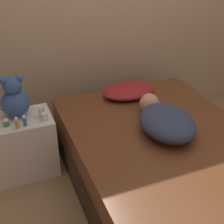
{
  "coord_description": "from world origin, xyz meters",
  "views": [
    {
      "loc": [
        -1.14,
        -1.69,
        1.91
      ],
      "look_at": [
        -0.36,
        0.25,
        0.69
      ],
      "focal_mm": 50.0,
      "sensor_mm": 36.0,
      "label": 1
    }
  ],
  "objects_px": {
    "person_lying": "(165,120)",
    "bottle_amber": "(17,123)",
    "bottle_blue": "(25,121)",
    "pillow": "(129,91)",
    "bottle_white": "(45,117)",
    "bottle_green": "(6,123)",
    "teddy_bear": "(15,99)",
    "bottle_clear": "(41,112)"
  },
  "relations": [
    {
      "from": "bottle_amber",
      "to": "bottle_white",
      "type": "xyz_separation_m",
      "value": [
        0.22,
        0.03,
        -0.01
      ]
    },
    {
      "from": "teddy_bear",
      "to": "bottle_blue",
      "type": "relative_size",
      "value": 3.98
    },
    {
      "from": "bottle_clear",
      "to": "bottle_white",
      "type": "height_order",
      "value": "bottle_clear"
    },
    {
      "from": "person_lying",
      "to": "teddy_bear",
      "type": "bearing_deg",
      "value": 154.61
    },
    {
      "from": "teddy_bear",
      "to": "pillow",
      "type": "bearing_deg",
      "value": 2.55
    },
    {
      "from": "bottle_blue",
      "to": "bottle_white",
      "type": "distance_m",
      "value": 0.16
    },
    {
      "from": "bottle_blue",
      "to": "bottle_white",
      "type": "xyz_separation_m",
      "value": [
        0.16,
        0.01,
        -0.01
      ]
    },
    {
      "from": "teddy_bear",
      "to": "bottle_green",
      "type": "height_order",
      "value": "teddy_bear"
    },
    {
      "from": "bottle_blue",
      "to": "bottle_clear",
      "type": "xyz_separation_m",
      "value": [
        0.15,
        0.08,
        0.01
      ]
    },
    {
      "from": "bottle_green",
      "to": "bottle_white",
      "type": "relative_size",
      "value": 0.83
    },
    {
      "from": "bottle_green",
      "to": "bottle_amber",
      "type": "distance_m",
      "value": 0.1
    },
    {
      "from": "bottle_amber",
      "to": "bottle_blue",
      "type": "height_order",
      "value": "bottle_amber"
    },
    {
      "from": "person_lying",
      "to": "bottle_clear",
      "type": "bearing_deg",
      "value": 154.55
    },
    {
      "from": "bottle_green",
      "to": "bottle_clear",
      "type": "height_order",
      "value": "bottle_clear"
    },
    {
      "from": "bottle_blue",
      "to": "pillow",
      "type": "bearing_deg",
      "value": 12.8
    },
    {
      "from": "person_lying",
      "to": "pillow",
      "type": "bearing_deg",
      "value": 95.39
    },
    {
      "from": "bottle_amber",
      "to": "bottle_green",
      "type": "bearing_deg",
      "value": 138.65
    },
    {
      "from": "person_lying",
      "to": "bottle_green",
      "type": "height_order",
      "value": "person_lying"
    },
    {
      "from": "teddy_bear",
      "to": "bottle_amber",
      "type": "relative_size",
      "value": 3.78
    },
    {
      "from": "teddy_bear",
      "to": "bottle_white",
      "type": "relative_size",
      "value": 5.24
    },
    {
      "from": "person_lying",
      "to": "bottle_amber",
      "type": "relative_size",
      "value": 7.51
    },
    {
      "from": "person_lying",
      "to": "bottle_green",
      "type": "distance_m",
      "value": 1.27
    },
    {
      "from": "person_lying",
      "to": "bottle_amber",
      "type": "distance_m",
      "value": 1.17
    },
    {
      "from": "bottle_amber",
      "to": "bottle_clear",
      "type": "distance_m",
      "value": 0.23
    },
    {
      "from": "bottle_blue",
      "to": "person_lying",
      "type": "bearing_deg",
      "value": -22.67
    },
    {
      "from": "pillow",
      "to": "person_lying",
      "type": "xyz_separation_m",
      "value": [
        0.01,
        -0.67,
        0.04
      ]
    },
    {
      "from": "pillow",
      "to": "bottle_blue",
      "type": "height_order",
      "value": "bottle_blue"
    },
    {
      "from": "bottle_white",
      "to": "bottle_clear",
      "type": "bearing_deg",
      "value": 100.9
    },
    {
      "from": "bottle_amber",
      "to": "bottle_white",
      "type": "height_order",
      "value": "bottle_amber"
    },
    {
      "from": "bottle_green",
      "to": "person_lying",
      "type": "bearing_deg",
      "value": -22.36
    },
    {
      "from": "person_lying",
      "to": "bottle_blue",
      "type": "bearing_deg",
      "value": 161.86
    },
    {
      "from": "person_lying",
      "to": "bottle_blue",
      "type": "distance_m",
      "value": 1.12
    },
    {
      "from": "person_lying",
      "to": "bottle_white",
      "type": "bearing_deg",
      "value": 157.5
    },
    {
      "from": "pillow",
      "to": "bottle_green",
      "type": "xyz_separation_m",
      "value": [
        -1.16,
        -0.18,
        0.01
      ]
    },
    {
      "from": "person_lying",
      "to": "bottle_blue",
      "type": "height_order",
      "value": "person_lying"
    },
    {
      "from": "teddy_bear",
      "to": "bottle_white",
      "type": "bearing_deg",
      "value": -40.65
    },
    {
      "from": "pillow",
      "to": "teddy_bear",
      "type": "height_order",
      "value": "teddy_bear"
    },
    {
      "from": "bottle_blue",
      "to": "bottle_white",
      "type": "height_order",
      "value": "bottle_blue"
    },
    {
      "from": "teddy_bear",
      "to": "bottle_amber",
      "type": "distance_m",
      "value": 0.23
    },
    {
      "from": "bottle_clear",
      "to": "bottle_white",
      "type": "bearing_deg",
      "value": -79.1
    },
    {
      "from": "person_lying",
      "to": "bottle_white",
      "type": "height_order",
      "value": "person_lying"
    },
    {
      "from": "person_lying",
      "to": "bottle_amber",
      "type": "bearing_deg",
      "value": 163.8
    }
  ]
}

